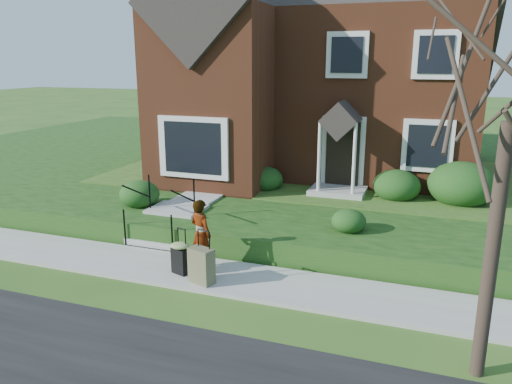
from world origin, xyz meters
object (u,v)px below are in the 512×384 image
at_px(suitcase_black, 180,256).
at_px(suitcase_olive, 202,266).
at_px(woman, 201,234).
at_px(front_steps, 169,220).

bearing_deg(suitcase_black, suitcase_olive, -3.88).
distance_m(woman, suitcase_olive, 0.85).
bearing_deg(front_steps, woman, -43.58).
bearing_deg(suitcase_black, woman, 73.10).
relative_size(woman, suitcase_black, 1.55).
bearing_deg(front_steps, suitcase_olive, -48.43).
relative_size(suitcase_black, suitcase_olive, 0.90).
relative_size(front_steps, suitcase_olive, 1.82).
xyz_separation_m(woman, suitcase_black, (-0.30, -0.41, -0.39)).
height_order(woman, suitcase_black, woman).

